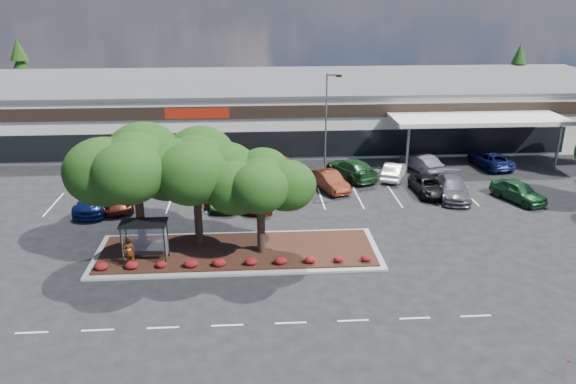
{
  "coord_description": "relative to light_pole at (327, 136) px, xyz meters",
  "views": [
    {
      "loc": [
        -0.94,
        -28.26,
        16.1
      ],
      "look_at": [
        1.47,
        8.06,
        2.6
      ],
      "focal_mm": 35.0,
      "sensor_mm": 36.0,
      "label": 1
    }
  ],
  "objects": [
    {
      "name": "island_tree_east",
      "position": [
        -5.83,
        -13.44,
        -0.63
      ],
      "size": [
        5.8,
        5.8,
        6.5
      ],
      "primitive_type": null,
      "color": "#16350E",
      "rests_on": "landscape_island"
    },
    {
      "name": "car_17",
      "position": [
        15.9,
        3.41,
        -3.41
      ],
      "size": [
        3.22,
        5.58,
        1.46
      ],
      "primitive_type": "imported",
      "rotation": [
        0.0,
        0.0,
        3.3
      ],
      "color": "navy",
      "rests_on": "ground"
    },
    {
      "name": "car_10",
      "position": [
        -14.7,
        3.64,
        -3.36
      ],
      "size": [
        2.49,
        4.96,
        1.56
      ],
      "primitive_type": "imported",
      "rotation": [
        0.0,
        0.0,
        2.96
      ],
      "color": "#1C4914",
      "rests_on": "ground"
    },
    {
      "name": "retail_store",
      "position": [
        -5.27,
        16.76,
        -0.99
      ],
      "size": [
        80.4,
        25.2,
        6.25
      ],
      "color": "white",
      "rests_on": "ground"
    },
    {
      "name": "light_pole",
      "position": [
        0.0,
        0.0,
        0.0
      ],
      "size": [
        1.43,
        0.5,
        9.38
      ],
      "rotation": [
        0.0,
        0.0,
        -0.01
      ],
      "color": "#9FA09B",
      "rests_on": "ground"
    },
    {
      "name": "car_5",
      "position": [
        0.1,
        -1.72,
        -3.38
      ],
      "size": [
        3.14,
        4.89,
        1.52
      ],
      "primitive_type": "imported",
      "rotation": [
        0.0,
        0.0,
        0.36
      ],
      "color": "maroon",
      "rests_on": "ground"
    },
    {
      "name": "car_14",
      "position": [
        2.39,
        1.14,
        -3.29
      ],
      "size": [
        4.55,
        6.31,
        1.7
      ],
      "primitive_type": "imported",
      "rotation": [
        0.0,
        0.0,
        3.56
      ],
      "color": "#18411B",
      "rests_on": "ground"
    },
    {
      "name": "conifer_north_west",
      "position": [
        -35.33,
        28.86,
        0.86
      ],
      "size": [
        4.4,
        4.4,
        10.0
      ],
      "primitive_type": "cone",
      "color": "#16350E",
      "rests_on": "ground"
    },
    {
      "name": "car_15",
      "position": [
        6.12,
        0.72,
        -3.42
      ],
      "size": [
        3.18,
        4.63,
        1.44
      ],
      "primitive_type": "imported",
      "rotation": [
        0.0,
        0.0,
        2.72
      ],
      "color": "silver",
      "rests_on": "ground"
    },
    {
      "name": "car_3",
      "position": [
        -8.08,
        -3.4,
        -3.3
      ],
      "size": [
        4.48,
        6.3,
        1.69
      ],
      "primitive_type": "imported",
      "rotation": [
        0.0,
        0.0,
        -0.4
      ],
      "color": "#7C3F09",
      "rests_on": "ground"
    },
    {
      "name": "car_12",
      "position": [
        -5.32,
        4.75,
        -3.47
      ],
      "size": [
        2.7,
        4.89,
        1.34
      ],
      "primitive_type": "imported",
      "rotation": [
        0.0,
        0.0,
        2.96
      ],
      "color": "#215723",
      "rests_on": "ground"
    },
    {
      "name": "landscape_island",
      "position": [
        -7.33,
        -13.14,
        -4.02
      ],
      "size": [
        18.0,
        6.0,
        0.26
      ],
      "color": "#9FA09B",
      "rests_on": "ground"
    },
    {
      "name": "island_tree_mid",
      "position": [
        -9.83,
        -11.94,
        -0.22
      ],
      "size": [
        6.6,
        6.6,
        7.32
      ],
      "primitive_type": null,
      "color": "#16350E",
      "rests_on": "landscape_island"
    },
    {
      "name": "shrub_row",
      "position": [
        -7.33,
        -15.24,
        -3.63
      ],
      "size": [
        17.0,
        0.8,
        0.5
      ],
      "primitive_type": null,
      "color": "maroon",
      "rests_on": "landscape_island"
    },
    {
      "name": "car_1",
      "position": [
        -16.85,
        -4.47,
        -3.43
      ],
      "size": [
        3.76,
        5.6,
        1.43
      ],
      "primitive_type": "imported",
      "rotation": [
        0.0,
        0.0,
        0.3
      ],
      "color": "maroon",
      "rests_on": "ground"
    },
    {
      "name": "car_13",
      "position": [
        -3.68,
        3.57,
        -3.47
      ],
      "size": [
        3.44,
        5.28,
        1.35
      ],
      "primitive_type": "imported",
      "rotation": [
        0.0,
        0.0,
        3.41
      ],
      "color": "#6D3C0B",
      "rests_on": "ground"
    },
    {
      "name": "lane_markings",
      "position": [
        -5.48,
        -6.72,
        -4.14
      ],
      "size": [
        33.12,
        20.06,
        0.01
      ],
      "color": "silver",
      "rests_on": "ground"
    },
    {
      "name": "island_tree_west",
      "position": [
        -13.33,
        -12.64,
        0.06
      ],
      "size": [
        7.2,
        7.2,
        7.89
      ],
      "primitive_type": null,
      "color": "#16350E",
      "rests_on": "landscape_island"
    },
    {
      "name": "car_0",
      "position": [
        -18.13,
        -4.71,
        -3.3
      ],
      "size": [
        2.8,
        5.99,
        1.69
      ],
      "primitive_type": "imported",
      "rotation": [
        0.0,
        0.0,
        -0.07
      ],
      "color": "navy",
      "rests_on": "ground"
    },
    {
      "name": "car_7",
      "position": [
        9.68,
        -4.2,
        -3.34
      ],
      "size": [
        3.15,
        5.84,
        1.61
      ],
      "primitive_type": "imported",
      "rotation": [
        0.0,
        0.0,
        -0.17
      ],
      "color": "#55565C",
      "rests_on": "ground"
    },
    {
      "name": "car_2",
      "position": [
        -8.36,
        -4.84,
        -3.48
      ],
      "size": [
        2.46,
        4.89,
        1.33
      ],
      "primitive_type": "imported",
      "rotation": [
        0.0,
        0.0,
        -0.05
      ],
      "color": "#205421",
      "rests_on": "ground"
    },
    {
      "name": "survey_stake",
      "position": [
        7.12,
        -26.14,
        -3.52
      ],
      "size": [
        0.08,
        0.14,
        0.96
      ],
      "color": "tan",
      "rests_on": "ground"
    },
    {
      "name": "person_waiting",
      "position": [
        -13.75,
        -14.76,
        -3.0
      ],
      "size": [
        0.72,
        0.56,
        1.77
      ],
      "primitive_type": "imported",
      "rotation": [
        0.0,
        0.0,
        3.36
      ],
      "color": "#594C47",
      "rests_on": "landscape_island"
    },
    {
      "name": "car_16",
      "position": [
        9.15,
        2.82,
        -3.37
      ],
      "size": [
        3.11,
        4.97,
        1.55
      ],
      "primitive_type": "imported",
      "rotation": [
        0.0,
        0.0,
        3.48
      ],
      "color": "#57565E",
      "rests_on": "ground"
    },
    {
      "name": "car_4",
      "position": [
        -5.57,
        -5.14,
        -3.45
      ],
      "size": [
        3.54,
        5.39,
        1.38
      ],
      "primitive_type": "imported",
      "rotation": [
        0.0,
        0.0,
        -0.27
      ],
      "color": "#91290A",
      "rests_on": "ground"
    },
    {
      "name": "ground",
      "position": [
        -5.33,
        -17.14,
        -4.14
      ],
      "size": [
        160.0,
        160.0,
        0.0
      ],
      "primitive_type": "plane",
      "color": "black",
      "rests_on": "ground"
    },
    {
      "name": "car_11",
      "position": [
        -6.95,
        4.75,
        -3.41
      ],
      "size": [
        1.81,
        4.51,
        1.46
      ],
      "primitive_type": "imported",
      "rotation": [
        0.0,
        0.0,
        3.08
      ],
      "color": "maroon",
      "rests_on": "ground"
    },
    {
      "name": "car_8",
      "position": [
        14.61,
        -5.22,
        -3.34
      ],
      "size": [
        3.55,
        5.09,
        1.61
      ],
      "primitive_type": "imported",
      "rotation": [
        0.0,
        0.0,
        0.39
      ],
      "color": "#1D5329",
      "rests_on": "ground"
    },
    {
      "name": "bus_shelter",
      "position": [
        -12.83,
        -14.19,
        -1.84
      ],
      "size": [
        2.75,
        1.55,
        2.59
      ],
      "color": "black",
      "rests_on": "landscape_island"
    },
    {
      "name": "car_6",
      "position": [
        8.04,
        -3.24,
        -3.46
      ],
      "size": [
        2.44,
        5.01,
        1.37
      ],
      "primitive_type": "imported",
      "rotation": [
        0.0,
        0.0,
        0.03
      ],
      "color": "black",
      "rests_on": "ground"
    },
    {
      "name": "conifer_north_east",
      "position": [
        28.67,
        26.86,
        0.36
      ],
      "size": [
        3.96,
        3.96,
        9.0
      ],
      "primitive_type": "cone",
      "color": "#16350E",
      "rests_on": "ground"
    }
  ]
}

